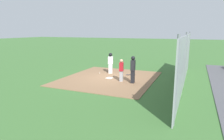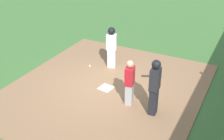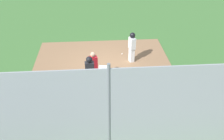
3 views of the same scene
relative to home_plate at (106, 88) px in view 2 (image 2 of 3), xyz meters
The scene contains 8 objects.
ground_plane 0.04m from the home_plate, ahead, with size 140.00×140.00×0.00m, color #3D6B33.
dirt_infield 0.03m from the home_plate, ahead, with size 7.20×6.40×0.03m, color #896647.
home_plate is the anchor object (origin of this frame).
catcher 1.43m from the home_plate, 113.30° to the right, with size 0.43×0.34×1.52m.
umpire 2.26m from the home_plate, 107.56° to the right, with size 0.40×0.29×1.80m.
runner 1.90m from the home_plate, 20.52° to the left, with size 0.36×0.44×1.66m.
baseball_bat 1.90m from the home_plate, 36.44° to the right, with size 0.06×0.06×0.75m, color black.
baseball 1.77m from the home_plate, 50.03° to the left, with size 0.07×0.07×0.07m, color white.
Camera 2 is at (-7.64, -4.21, 5.36)m, focal length 46.71 mm.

